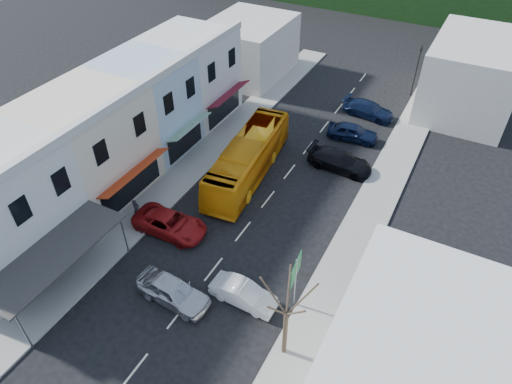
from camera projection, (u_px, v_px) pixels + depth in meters
name	position (u px, v px, depth m)	size (l,w,h in m)	color
ground	(213.00, 269.00, 29.97)	(120.00, 120.00, 0.00)	black
sidewalk_left	(201.00, 159.00, 39.42)	(3.00, 52.00, 0.15)	gray
sidewalk_right	(370.00, 214.00, 34.03)	(3.00, 52.00, 0.15)	gray
shopfront_row	(108.00, 133.00, 35.30)	(8.25, 30.00, 8.00)	silver
right_building	(423.00, 382.00, 19.85)	(8.00, 9.00, 8.00)	silver
distant_block_left	(249.00, 48.00, 50.72)	(8.00, 10.00, 6.00)	#B7B2A8
distant_block_right	(472.00, 76.00, 44.18)	(8.00, 12.00, 7.00)	#B7B2A8
bus	(248.00, 160.00, 36.81)	(2.50, 11.60, 3.10)	orange
car_silver	(173.00, 292.00, 27.67)	(1.80, 4.40, 1.40)	silver
car_white	(243.00, 294.00, 27.58)	(1.80, 4.40, 1.40)	silver
car_red	(170.00, 224.00, 32.27)	(1.90, 4.60, 1.40)	maroon
car_black_near	(340.00, 161.00, 38.07)	(1.84, 4.50, 1.40)	black
car_navy_mid	(353.00, 133.00, 41.47)	(1.80, 4.40, 1.40)	black
car_navy_far	(369.00, 110.00, 44.70)	(1.84, 4.50, 1.40)	black
pedestrian_left	(137.00, 210.00, 32.96)	(0.60, 0.40, 1.70)	black
direction_sign	(295.00, 284.00, 26.48)	(0.41, 1.85, 4.09)	#10602A
street_tree	(286.00, 315.00, 23.12)	(2.88, 2.88, 7.01)	#372A1F
traffic_signal	(416.00, 71.00, 46.68)	(0.92, 1.22, 5.47)	black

